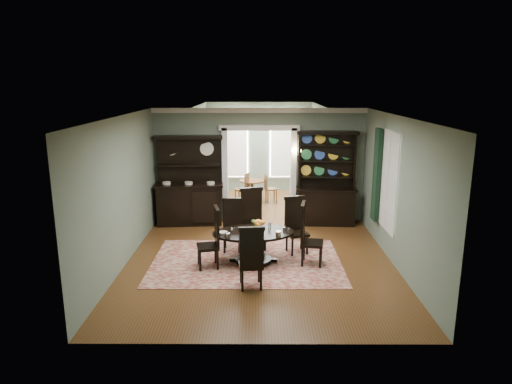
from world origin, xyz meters
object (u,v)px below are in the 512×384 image
welsh_dresser (326,191)px  parlor_table (252,188)px  dining_table (253,241)px  sideboard (189,194)px

welsh_dresser → parlor_table: bearing=135.0°
dining_table → welsh_dresser: size_ratio=0.74×
welsh_dresser → sideboard: bearing=-176.9°
parlor_table → sideboard: bearing=-126.4°
welsh_dresser → dining_table: bearing=-121.8°
sideboard → welsh_dresser: 3.56m
welsh_dresser → parlor_table: (-1.96, 2.17, -0.43)m
sideboard → dining_table: bearing=-62.5°
welsh_dresser → parlor_table: 2.96m
dining_table → sideboard: bearing=115.5°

